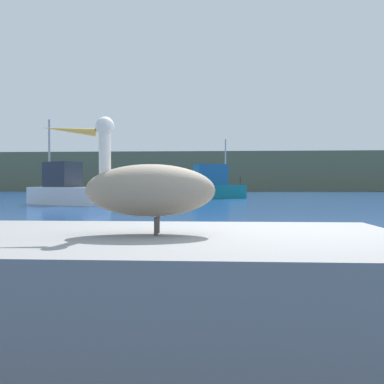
# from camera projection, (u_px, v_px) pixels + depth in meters

# --- Properties ---
(ground_plane) EXTENTS (260.00, 260.00, 0.00)m
(ground_plane) POSITION_uv_depth(u_px,v_px,m) (305.00, 314.00, 3.91)
(ground_plane) COLOR navy
(hillside_backdrop) EXTENTS (140.00, 17.82, 6.86)m
(hillside_backdrop) POSITION_uv_depth(u_px,v_px,m) (222.00, 173.00, 82.25)
(hillside_backdrop) COLOR #5B664C
(hillside_backdrop) RESTS_ON ground
(pier_dock) EXTENTS (3.89, 2.26, 0.80)m
(pier_dock) POSITION_uv_depth(u_px,v_px,m) (151.00, 286.00, 3.28)
(pier_dock) COLOR gray
(pier_dock) RESTS_ON ground
(pelican) EXTENTS (1.33, 0.55, 0.89)m
(pelican) POSITION_uv_depth(u_px,v_px,m) (148.00, 189.00, 3.26)
(pelican) COLOR gray
(pelican) RESTS_ON pier_dock
(fishing_boat_white) EXTENTS (5.26, 3.81, 5.02)m
(fishing_boat_white) POSITION_uv_depth(u_px,v_px,m) (66.00, 189.00, 24.86)
(fishing_boat_white) COLOR white
(fishing_boat_white) RESTS_ON ground
(fishing_boat_teal) EXTENTS (7.83, 4.43, 5.03)m
(fishing_boat_teal) POSITION_uv_depth(u_px,v_px,m) (203.00, 186.00, 36.37)
(fishing_boat_teal) COLOR teal
(fishing_boat_teal) RESTS_ON ground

